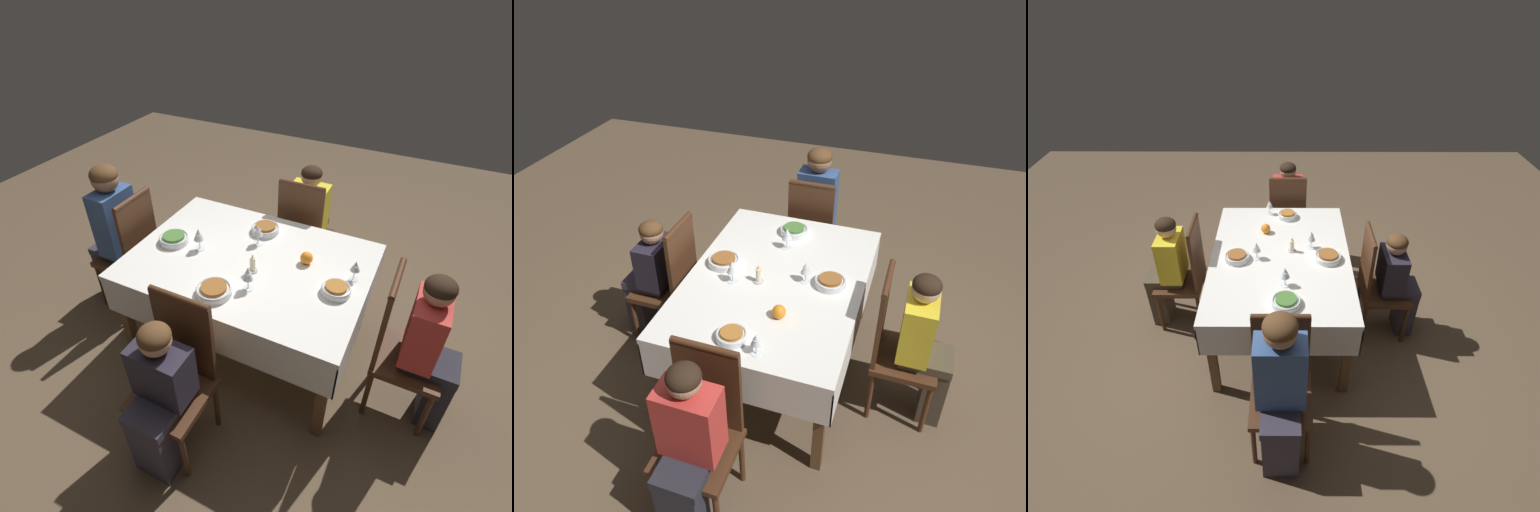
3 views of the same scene
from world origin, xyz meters
The scene contains 20 objects.
ground_plane centered at (0.00, 0.00, 0.00)m, with size 8.00×8.00×0.00m, color brown.
dining_table centered at (0.00, 0.00, 0.67)m, with size 1.52×1.10×0.76m.
chair_west centered at (-1.00, -0.01, 0.53)m, with size 0.39×0.39×1.01m.
chair_south centered at (-0.04, -0.79, 0.53)m, with size 0.39×0.39×1.01m.
chair_east centered at (1.00, -0.06, 0.53)m, with size 0.39×0.39×1.01m.
chair_north centered at (0.08, 0.79, 0.53)m, with size 0.39×0.39×1.01m.
person_adult_denim centered at (-1.15, -0.01, 0.67)m, with size 0.34×0.30×1.19m.
person_child_dark centered at (-0.04, -0.96, 0.54)m, with size 0.30×0.33×0.98m.
person_child_red centered at (1.16, -0.06, 0.58)m, with size 0.33×0.30×1.06m.
person_child_yellow centered at (0.08, 0.95, 0.58)m, with size 0.30×0.33×1.05m.
bowl_west centered at (-0.55, -0.05, 0.79)m, with size 0.20×0.20×0.06m.
wine_glass_west centered at (-0.35, -0.04, 0.87)m, with size 0.07×0.07×0.16m.
bowl_south centered at (-0.04, -0.37, 0.79)m, with size 0.21×0.21×0.06m.
wine_glass_south centered at (0.12, -0.25, 0.87)m, with size 0.07×0.07×0.16m.
bowl_east centered at (0.59, -0.06, 0.79)m, with size 0.17×0.17×0.06m.
wine_glass_east centered at (0.65, 0.11, 0.86)m, with size 0.06×0.06×0.14m.
bowl_north centered at (-0.04, 0.34, 0.79)m, with size 0.20×0.20×0.06m.
wine_glass_north centered at (-0.03, 0.18, 0.86)m, with size 0.07×0.07×0.15m.
candle_centerpiece centered at (0.07, -0.09, 0.80)m, with size 0.06×0.06×0.13m.
orange_fruit centered at (0.34, 0.13, 0.80)m, with size 0.08×0.08×0.08m, color orange.
Camera 2 is at (2.38, 0.77, 2.68)m, focal length 35.00 mm.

